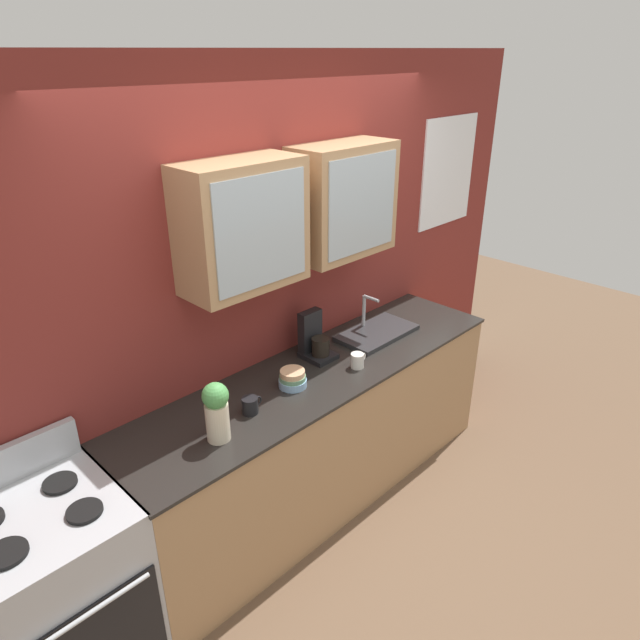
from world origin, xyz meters
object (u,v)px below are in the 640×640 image
object	(u,v)px
sink_faucet	(377,332)
stove_range	(58,596)
cup_near_sink	(358,360)
coffee_maker	(315,340)
cup_near_bowls	(250,405)
vase	(217,410)
bowl_stack	(293,379)

from	to	relation	value
sink_faucet	stove_range	bearing A→B (deg)	-178.54
stove_range	cup_near_sink	bearing A→B (deg)	-4.16
sink_faucet	coffee_maker	world-z (taller)	coffee_maker
cup_near_bowls	coffee_maker	distance (m)	0.69
coffee_maker	vase	bearing A→B (deg)	-164.46
stove_range	cup_near_bowls	size ratio (longest dim) A/B	9.15
bowl_stack	coffee_maker	bearing A→B (deg)	25.37
stove_range	bowl_stack	bearing A→B (deg)	-0.54
sink_faucet	bowl_stack	bearing A→B (deg)	-175.13
coffee_maker	cup_near_bowls	bearing A→B (deg)	-163.92
cup_near_bowls	sink_faucet	bearing A→B (deg)	5.12
sink_faucet	cup_near_sink	size ratio (longest dim) A/B	4.76
sink_faucet	cup_near_bowls	size ratio (longest dim) A/B	4.50
stove_range	cup_near_bowls	xyz separation A→B (m)	(1.08, -0.05, 0.50)
bowl_stack	vase	world-z (taller)	vase
sink_faucet	bowl_stack	world-z (taller)	sink_faucet
cup_near_bowls	stove_range	bearing A→B (deg)	177.53
sink_faucet	coffee_maker	size ratio (longest dim) A/B	1.87
cup_near_sink	sink_faucet	bearing A→B (deg)	24.87
sink_faucet	bowl_stack	size ratio (longest dim) A/B	3.42
stove_range	coffee_maker	distance (m)	1.84
sink_faucet	cup_near_bowls	distance (m)	1.16
sink_faucet	cup_near_sink	xyz separation A→B (m)	(-0.41, -0.19, 0.03)
cup_near_sink	cup_near_bowls	distance (m)	0.75
cup_near_sink	coffee_maker	xyz separation A→B (m)	(-0.08, 0.28, 0.06)
stove_range	cup_near_bowls	bearing A→B (deg)	-2.47
cup_near_sink	vase	bearing A→B (deg)	178.61
cup_near_sink	coffee_maker	distance (m)	0.30
stove_range	sink_faucet	bearing A→B (deg)	1.46
stove_range	coffee_maker	world-z (taller)	coffee_maker
vase	cup_near_sink	distance (m)	1.00
stove_range	vase	bearing A→B (deg)	-7.44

